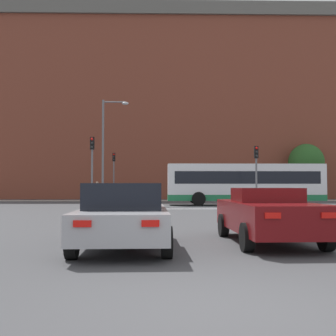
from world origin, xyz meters
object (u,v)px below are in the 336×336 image
object	(u,v)px
car_roadster_right	(268,215)
traffic_light_far_left	(114,169)
car_saloon_left	(124,216)
pedestrian_walking_west	(112,190)
traffic_light_near_left	(92,161)
traffic_light_near_right	(256,166)
pedestrian_walking_east	(213,190)
bus_crossing_lead	(245,183)
pedestrian_waiting	(97,189)
street_lamp_junction	(107,142)

from	to	relation	value
car_roadster_right	traffic_light_far_left	world-z (taller)	traffic_light_far_left
car_saloon_left	pedestrian_walking_west	world-z (taller)	pedestrian_walking_west
car_saloon_left	traffic_light_near_left	xyz separation A→B (m)	(-3.44, 16.96, 2.27)
traffic_light_near_right	pedestrian_walking_east	distance (m)	13.47
traffic_light_far_left	car_roadster_right	bearing A→B (deg)	-76.51
bus_crossing_lead	pedestrian_waiting	xyz separation A→B (m)	(-12.40, 9.63, -0.53)
pedestrian_waiting	bus_crossing_lead	bearing A→B (deg)	33.26
street_lamp_junction	car_roadster_right	bearing A→B (deg)	-72.13
bus_crossing_lead	traffic_light_near_right	distance (m)	4.24
pedestrian_walking_east	traffic_light_near_left	bearing A→B (deg)	-168.91
car_saloon_left	street_lamp_junction	world-z (taller)	street_lamp_junction
traffic_light_far_left	pedestrian_walking_east	size ratio (longest dim) A/B	2.55
car_roadster_right	traffic_light_near_left	world-z (taller)	traffic_light_near_left
traffic_light_near_right	car_saloon_left	bearing A→B (deg)	-112.23
bus_crossing_lead	traffic_light_near_right	world-z (taller)	traffic_light_near_right
traffic_light_near_right	pedestrian_walking_west	xyz separation A→B (m)	(-10.80, 13.06, -1.73)
pedestrian_walking_west	pedestrian_walking_east	bearing A→B (deg)	-17.33
car_saloon_left	bus_crossing_lead	size ratio (longest dim) A/B	0.39
traffic_light_near_left	bus_crossing_lead	bearing A→B (deg)	23.46
bus_crossing_lead	traffic_light_near_left	world-z (taller)	traffic_light_near_left
traffic_light_far_left	pedestrian_walking_east	world-z (taller)	traffic_light_far_left
car_roadster_right	car_saloon_left	bearing A→B (deg)	-167.59
car_roadster_right	traffic_light_near_left	xyz separation A→B (m)	(-7.01, 16.06, 2.31)
pedestrian_walking_east	pedestrian_walking_west	xyz separation A→B (m)	(-9.70, -0.26, -0.07)
pedestrian_walking_east	traffic_light_far_left	bearing A→B (deg)	137.73
traffic_light_near_right	pedestrian_walking_east	bearing A→B (deg)	94.72
car_saloon_left	pedestrian_walking_east	bearing A→B (deg)	77.36
bus_crossing_lead	traffic_light_near_right	bearing A→B (deg)	-0.75
car_roadster_right	traffic_light_near_right	xyz separation A→B (m)	(3.57, 16.58, 2.00)
street_lamp_junction	pedestrian_walking_west	distance (m)	9.84
bus_crossing_lead	pedestrian_walking_east	distance (m)	9.31
pedestrian_waiting	traffic_light_near_left	bearing A→B (deg)	-11.85
traffic_light_near_left	street_lamp_junction	bearing A→B (deg)	85.11
traffic_light_far_left	pedestrian_walking_east	bearing A→B (deg)	2.22
traffic_light_near_right	street_lamp_junction	xyz separation A→B (m)	(-10.20, 3.97, 2.00)
car_roadster_right	pedestrian_walking_east	world-z (taller)	pedestrian_walking_east
traffic_light_near_left	pedestrian_walking_west	size ratio (longest dim) A/B	2.69
traffic_light_far_left	pedestrian_walking_west	xyz separation A→B (m)	(-0.14, 0.11, -2.06)
traffic_light_near_left	car_saloon_left	bearing A→B (deg)	-78.54
bus_crossing_lead	pedestrian_walking_west	distance (m)	14.09
car_roadster_right	pedestrian_walking_west	xyz separation A→B (m)	(-7.23, 29.64, 0.27)
street_lamp_junction	pedestrian_waiting	size ratio (longest dim) A/B	4.25
traffic_light_far_left	traffic_light_near_right	bearing A→B (deg)	-50.55
car_roadster_right	pedestrian_walking_west	distance (m)	30.51
car_roadster_right	street_lamp_junction	distance (m)	21.96
car_saloon_left	pedestrian_walking_west	distance (m)	30.75
pedestrian_walking_east	street_lamp_junction	bearing A→B (deg)	-178.71
pedestrian_walking_east	pedestrian_waiting	bearing A→B (deg)	133.44
car_saloon_left	car_roadster_right	distance (m)	3.68
car_saloon_left	traffic_light_near_right	xyz separation A→B (m)	(7.14, 17.48, 1.96)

